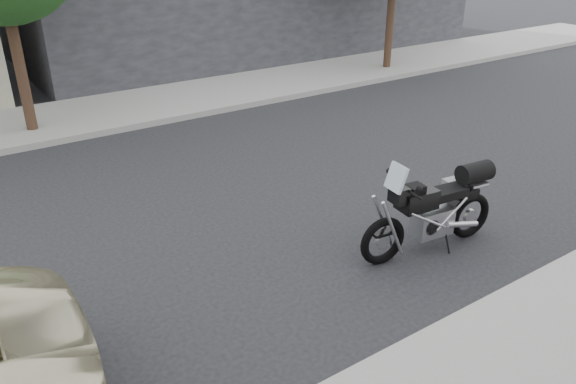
% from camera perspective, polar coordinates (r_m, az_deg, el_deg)
% --- Properties ---
extents(ground, '(120.00, 120.00, 0.00)m').
position_cam_1_polar(ground, '(9.51, -5.09, -2.08)').
color(ground, black).
rests_on(ground, ground).
extents(far_sidewalk, '(44.00, 3.00, 0.15)m').
position_cam_1_polar(far_sidewalk, '(15.11, -17.45, 7.81)').
color(far_sidewalk, gray).
rests_on(far_sidewalk, ground).
extents(motorcycle, '(2.37, 0.76, 1.50)m').
position_cam_1_polar(motorcycle, '(8.50, 14.93, -1.54)').
color(motorcycle, black).
rests_on(motorcycle, ground).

